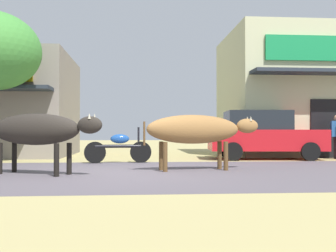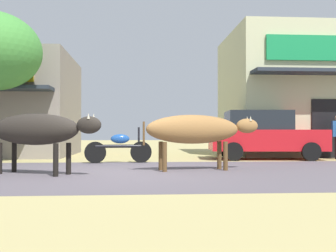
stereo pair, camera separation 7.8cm
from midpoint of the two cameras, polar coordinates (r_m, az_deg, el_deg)
The scene contains 7 objects.
ground at distance 9.15m, azimuth -7.66°, elevation -6.60°, with size 80.00×80.00×0.00m, color tan.
asphalt_road at distance 9.15m, azimuth -7.66°, elevation -6.59°, with size 72.00×6.48×0.00m, color #5B525A.
storefront_right_club at distance 18.03m, azimuth 20.01°, elevation 4.24°, with size 7.11×5.97×5.02m.
parked_hatchback_car at distance 14.14m, azimuth 13.53°, elevation -1.18°, with size 3.95×2.26×1.64m.
parked_motorcycle at distance 12.07m, azimuth -6.74°, elevation -2.98°, with size 1.99×0.31×1.07m.
cow_near_brown at distance 9.14m, azimuth -17.89°, elevation -0.54°, with size 2.73×1.60×1.32m.
cow_far_dark at distance 9.67m, azimuth 4.22°, elevation -0.55°, with size 2.88×0.94×1.33m.
Camera 2 is at (0.59, -9.09, 0.90)m, focal length 42.99 mm.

